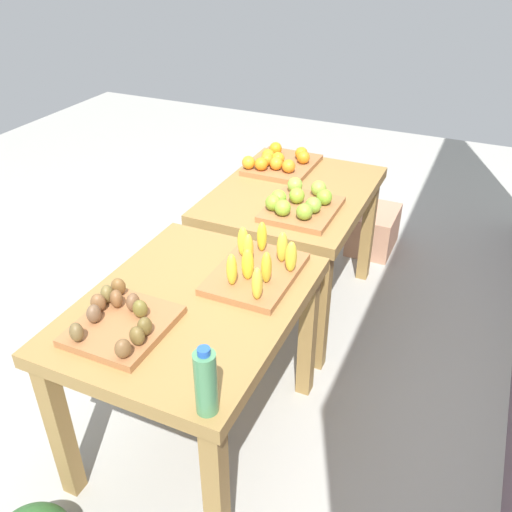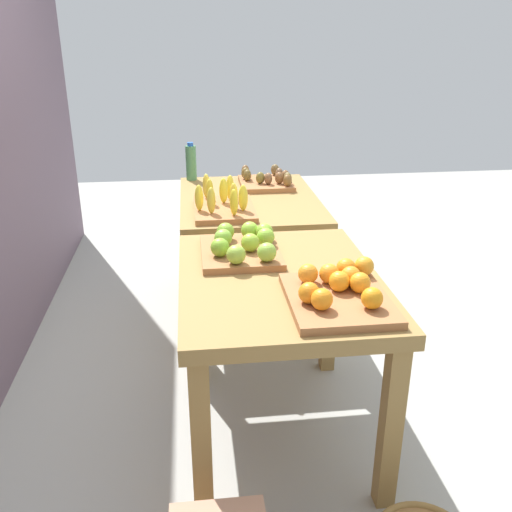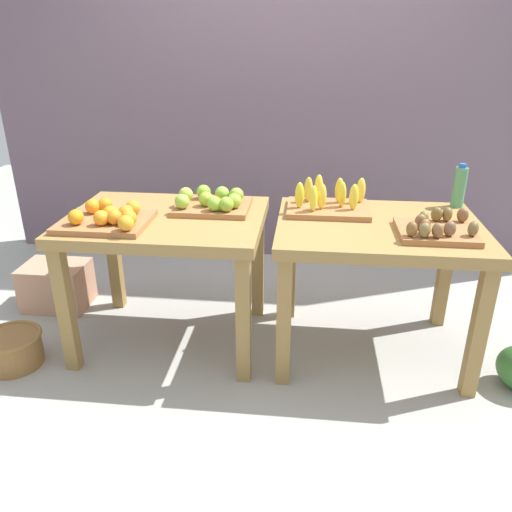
{
  "view_description": "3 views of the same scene",
  "coord_description": "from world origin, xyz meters",
  "px_view_note": "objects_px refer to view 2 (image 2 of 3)",
  "views": [
    {
      "loc": [
        2.02,
        0.94,
        2.03
      ],
      "look_at": [
        -0.1,
        -0.02,
        0.59
      ],
      "focal_mm": 38.46,
      "sensor_mm": 36.0,
      "label": 1
    },
    {
      "loc": [
        -2.57,
        0.34,
        1.68
      ],
      "look_at": [
        0.09,
        0.02,
        0.58
      ],
      "focal_mm": 39.13,
      "sensor_mm": 36.0,
      "label": 2
    },
    {
      "loc": [
        0.19,
        -2.47,
        1.64
      ],
      "look_at": [
        -0.07,
        -0.01,
        0.55
      ],
      "focal_mm": 35.29,
      "sensor_mm": 36.0,
      "label": 3
    }
  ],
  "objects_px": {
    "apple_bin": "(243,246)",
    "banana_crate": "(223,204)",
    "display_table_left": "(279,301)",
    "water_bottle": "(191,162)",
    "display_table_right": "(249,216)",
    "kiwi_bin": "(267,180)",
    "watermelon_pile": "(270,240)",
    "orange_bin": "(339,290)"
  },
  "relations": [
    {
      "from": "banana_crate",
      "to": "display_table_left",
      "type": "bearing_deg",
      "value": -168.93
    },
    {
      "from": "apple_bin",
      "to": "kiwi_bin",
      "type": "height_order",
      "value": "apple_bin"
    },
    {
      "from": "orange_bin",
      "to": "kiwi_bin",
      "type": "relative_size",
      "value": 1.21
    },
    {
      "from": "display_table_right",
      "to": "water_bottle",
      "type": "bearing_deg",
      "value": 35.48
    },
    {
      "from": "display_table_right",
      "to": "banana_crate",
      "type": "relative_size",
      "value": 2.36
    },
    {
      "from": "display_table_left",
      "to": "water_bottle",
      "type": "distance_m",
      "value": 1.63
    },
    {
      "from": "display_table_left",
      "to": "apple_bin",
      "type": "xyz_separation_m",
      "value": [
        0.23,
        0.12,
        0.16
      ]
    },
    {
      "from": "display_table_right",
      "to": "watermelon_pile",
      "type": "xyz_separation_m",
      "value": [
        0.95,
        -0.27,
        -0.52
      ]
    },
    {
      "from": "apple_bin",
      "to": "water_bottle",
      "type": "bearing_deg",
      "value": 8.6
    },
    {
      "from": "banana_crate",
      "to": "display_table_right",
      "type": "bearing_deg",
      "value": -33.1
    },
    {
      "from": "display_table_left",
      "to": "water_bottle",
      "type": "relative_size",
      "value": 4.27
    },
    {
      "from": "apple_bin",
      "to": "watermelon_pile",
      "type": "bearing_deg",
      "value": -12.12
    },
    {
      "from": "orange_bin",
      "to": "watermelon_pile",
      "type": "relative_size",
      "value": 0.63
    },
    {
      "from": "water_bottle",
      "to": "watermelon_pile",
      "type": "height_order",
      "value": "water_bottle"
    },
    {
      "from": "kiwi_bin",
      "to": "water_bottle",
      "type": "distance_m",
      "value": 0.52
    },
    {
      "from": "apple_bin",
      "to": "display_table_right",
      "type": "bearing_deg",
      "value": -7.96
    },
    {
      "from": "display_table_right",
      "to": "apple_bin",
      "type": "bearing_deg",
      "value": 172.04
    },
    {
      "from": "apple_bin",
      "to": "kiwi_bin",
      "type": "xyz_separation_m",
      "value": [
        1.13,
        -0.26,
        -0.01
      ]
    },
    {
      "from": "display_table_left",
      "to": "banana_crate",
      "type": "xyz_separation_m",
      "value": [
        0.86,
        0.17,
        0.16
      ]
    },
    {
      "from": "kiwi_bin",
      "to": "orange_bin",
      "type": "bearing_deg",
      "value": -178.6
    },
    {
      "from": "display_table_right",
      "to": "apple_bin",
      "type": "relative_size",
      "value": 2.54
    },
    {
      "from": "display_table_right",
      "to": "kiwi_bin",
      "type": "xyz_separation_m",
      "value": [
        0.25,
        -0.14,
        0.15
      ]
    },
    {
      "from": "orange_bin",
      "to": "water_bottle",
      "type": "xyz_separation_m",
      "value": [
        1.82,
        0.51,
        0.07
      ]
    },
    {
      "from": "watermelon_pile",
      "to": "kiwi_bin",
      "type": "bearing_deg",
      "value": 169.54
    },
    {
      "from": "water_bottle",
      "to": "banana_crate",
      "type": "bearing_deg",
      "value": -167.52
    },
    {
      "from": "display_table_left",
      "to": "water_bottle",
      "type": "xyz_separation_m",
      "value": [
        1.58,
        0.33,
        0.23
      ]
    },
    {
      "from": "watermelon_pile",
      "to": "water_bottle",
      "type": "bearing_deg",
      "value": 129.3
    },
    {
      "from": "apple_bin",
      "to": "banana_crate",
      "type": "xyz_separation_m",
      "value": [
        0.63,
        0.04,
        0.0
      ]
    },
    {
      "from": "display_table_right",
      "to": "water_bottle",
      "type": "distance_m",
      "value": 0.61
    },
    {
      "from": "display_table_right",
      "to": "orange_bin",
      "type": "relative_size",
      "value": 2.36
    },
    {
      "from": "display_table_left",
      "to": "display_table_right",
      "type": "relative_size",
      "value": 1.0
    },
    {
      "from": "display_table_right",
      "to": "watermelon_pile",
      "type": "bearing_deg",
      "value": -15.89
    },
    {
      "from": "display_table_left",
      "to": "orange_bin",
      "type": "xyz_separation_m",
      "value": [
        -0.24,
        -0.18,
        0.15
      ]
    },
    {
      "from": "display_table_right",
      "to": "kiwi_bin",
      "type": "bearing_deg",
      "value": -29.58
    },
    {
      "from": "banana_crate",
      "to": "kiwi_bin",
      "type": "relative_size",
      "value": 1.21
    },
    {
      "from": "apple_bin",
      "to": "banana_crate",
      "type": "distance_m",
      "value": 0.63
    },
    {
      "from": "water_bottle",
      "to": "watermelon_pile",
      "type": "relative_size",
      "value": 0.35
    },
    {
      "from": "apple_bin",
      "to": "water_bottle",
      "type": "height_order",
      "value": "water_bottle"
    },
    {
      "from": "banana_crate",
      "to": "apple_bin",
      "type": "bearing_deg",
      "value": -175.94
    },
    {
      "from": "display_table_right",
      "to": "orange_bin",
      "type": "distance_m",
      "value": 1.38
    },
    {
      "from": "display_table_left",
      "to": "banana_crate",
      "type": "bearing_deg",
      "value": 11.07
    },
    {
      "from": "water_bottle",
      "to": "watermelon_pile",
      "type": "xyz_separation_m",
      "value": [
        0.49,
        -0.6,
        -0.75
      ]
    }
  ]
}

